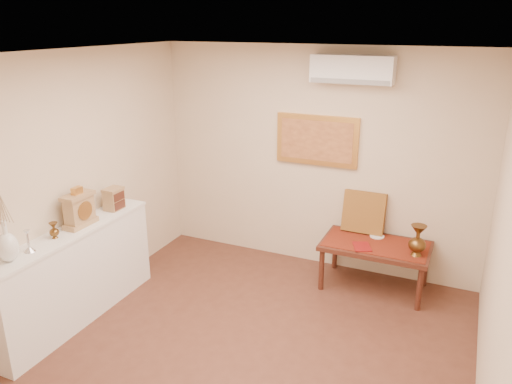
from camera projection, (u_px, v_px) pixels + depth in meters
The scene contains 19 objects.
floor at pixel (236, 363), 4.54m from camera, with size 4.50×4.50×0.00m, color brown.
ceiling at pixel (231, 57), 3.66m from camera, with size 4.50×4.50×0.00m, color white.
wall_back at pixel (317, 160), 6.04m from camera, with size 4.00×0.02×2.70m, color beige.
wall_left at pixel (51, 194), 4.87m from camera, with size 0.02×4.50×2.70m, color beige.
wall_right at pixel (502, 274), 3.33m from camera, with size 0.02×4.50×2.70m, color beige.
white_vase at pixel (1, 210), 4.16m from camera, with size 0.18×0.18×0.95m, color silver, non-canonical shape.
candlestick at pixel (28, 241), 4.46m from camera, with size 0.10×0.10×0.21m, color silver, non-canonical shape.
brass_urn_small at pixel (54, 228), 4.74m from camera, with size 0.09×0.09×0.21m, color brown, non-canonical shape.
table_cloth at pixel (376, 244), 5.65m from camera, with size 1.14×0.59×0.01m, color maroon.
brass_urn_tall at pixel (418, 237), 5.30m from camera, with size 0.19×0.19×0.42m, color brown, non-canonical shape.
plate at pixel (377, 236), 5.82m from camera, with size 0.17×0.17×0.01m, color silver.
menu at pixel (362, 247), 5.56m from camera, with size 0.18×0.25×0.01m, color maroon.
cushion at pixel (364, 212), 5.90m from camera, with size 0.49×0.10×0.49m, color #612513.
display_ledge at pixel (75, 275), 5.08m from camera, with size 0.37×2.02×0.98m.
mantel_clock at pixel (79, 209), 5.00m from camera, with size 0.17×0.36×0.41m.
wooden_chest at pixel (114, 199), 5.46m from camera, with size 0.16×0.21×0.24m.
low_table at pixel (375, 249), 5.67m from camera, with size 1.20×0.70×0.55m.
painting at pixel (317, 140), 5.93m from camera, with size 1.00×0.06×0.60m.
ac_unit at pixel (352, 69), 5.41m from camera, with size 0.90×0.25×0.30m.
Camera 1 is at (1.70, -3.38, 2.95)m, focal length 35.00 mm.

